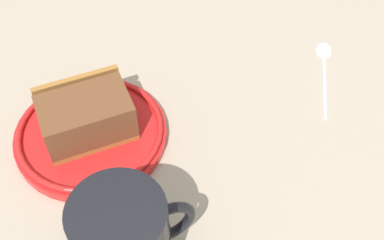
{
  "coord_description": "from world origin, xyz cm",
  "views": [
    {
      "loc": [
        -7.53,
        -33.74,
        42.05
      ],
      "look_at": [
        -1.07,
        -2.14,
        3.0
      ],
      "focal_mm": 46.67,
      "sensor_mm": 36.0,
      "label": 1
    }
  ],
  "objects_px": {
    "small_plate": "(90,130)",
    "cake_slice": "(86,112)",
    "tea_mug": "(124,240)",
    "teaspoon": "(325,60)"
  },
  "relations": [
    {
      "from": "cake_slice",
      "to": "tea_mug",
      "type": "distance_m",
      "value": 0.16
    },
    {
      "from": "tea_mug",
      "to": "teaspoon",
      "type": "distance_m",
      "value": 0.34
    },
    {
      "from": "small_plate",
      "to": "teaspoon",
      "type": "relative_size",
      "value": 1.3
    },
    {
      "from": "tea_mug",
      "to": "teaspoon",
      "type": "xyz_separation_m",
      "value": [
        0.26,
        0.21,
        -0.04
      ]
    },
    {
      "from": "tea_mug",
      "to": "teaspoon",
      "type": "relative_size",
      "value": 0.84
    },
    {
      "from": "cake_slice",
      "to": "small_plate",
      "type": "bearing_deg",
      "value": -79.01
    },
    {
      "from": "small_plate",
      "to": "tea_mug",
      "type": "xyz_separation_m",
      "value": [
        0.02,
        -0.15,
        0.04
      ]
    },
    {
      "from": "small_plate",
      "to": "cake_slice",
      "type": "bearing_deg",
      "value": 100.99
    },
    {
      "from": "tea_mug",
      "to": "cake_slice",
      "type": "bearing_deg",
      "value": 98.23
    },
    {
      "from": "teaspoon",
      "to": "cake_slice",
      "type": "bearing_deg",
      "value": -169.48
    }
  ]
}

